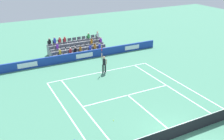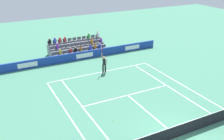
{
  "view_description": "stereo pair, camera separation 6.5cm",
  "coord_description": "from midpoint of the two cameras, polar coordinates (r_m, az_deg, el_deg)",
  "views": [
    {
      "loc": [
        10.31,
        10.56,
        10.78
      ],
      "look_at": [
        -0.14,
        -9.58,
        1.1
      ],
      "focal_mm": 42.32,
      "sensor_mm": 36.0,
      "label": 1
    },
    {
      "loc": [
        10.26,
        10.59,
        10.78
      ],
      "look_at": [
        -0.14,
        -9.58,
        1.1
      ],
      "focal_mm": 42.32,
      "sensor_mm": 36.0,
      "label": 2
    }
  ],
  "objects": [
    {
      "name": "line_doubles_sideline_left",
      "position": [
        20.3,
        -9.63,
        -9.34
      ],
      "size": [
        0.1,
        11.89,
        0.01
      ],
      "primitive_type": "cube",
      "color": "white",
      "rests_on": "ground"
    },
    {
      "name": "stadium_stand",
      "position": [
        32.54,
        -7.62,
        4.6
      ],
      "size": [
        6.82,
        2.85,
        2.2
      ],
      "color": "gray",
      "rests_on": "ground"
    },
    {
      "name": "line_centre_service",
      "position": [
        20.29,
        7.98,
        -9.24
      ],
      "size": [
        0.1,
        6.4,
        0.01
      ],
      "primitive_type": "cube",
      "color": "white",
      "rests_on": "ground"
    },
    {
      "name": "tennis_player",
      "position": [
        26.42,
        -1.81,
        1.35
      ],
      "size": [
        0.51,
        0.4,
        2.85
      ],
      "color": "black",
      "rests_on": "ground"
    },
    {
      "name": "ground_plane",
      "position": [
        18.27,
        13.88,
        -13.86
      ],
      "size": [
        80.0,
        80.0,
        0.0
      ],
      "primitive_type": "plane",
      "color": "#47896B"
    },
    {
      "name": "line_doubles_sideline_right",
      "position": [
        25.25,
        14.66,
        -2.97
      ],
      "size": [
        0.1,
        11.89,
        0.01
      ],
      "primitive_type": "cube",
      "color": "white",
      "rests_on": "ground"
    },
    {
      "name": "line_singles_sideline_right",
      "position": [
        24.42,
        12.24,
        -3.65
      ],
      "size": [
        0.1,
        11.89,
        0.01
      ],
      "primitive_type": "cube",
      "color": "white",
      "rests_on": "ground"
    },
    {
      "name": "sponsor_barrier",
      "position": [
        30.53,
        -6.09,
        3.21
      ],
      "size": [
        19.17,
        0.22,
        0.92
      ],
      "color": "#193899",
      "rests_on": "ground"
    },
    {
      "name": "line_service",
      "position": [
        22.58,
        3.33,
        -5.44
      ],
      "size": [
        8.23,
        0.1,
        0.01
      ],
      "primitive_type": "cube",
      "color": "white",
      "rests_on": "ground"
    },
    {
      "name": "line_singles_sideline_left",
      "position": [
        20.67,
        -6.0,
        -8.47
      ],
      "size": [
        0.1,
        11.89,
        0.01
      ],
      "primitive_type": "cube",
      "color": "white",
      "rests_on": "ground"
    },
    {
      "name": "tennis_net",
      "position": [
        17.98,
        14.03,
        -12.6
      ],
      "size": [
        11.97,
        0.1,
        1.07
      ],
      "color": "#33383D",
      "rests_on": "ground"
    },
    {
      "name": "loose_tennis_ball",
      "position": [
        19.24,
        0.21,
        -10.86
      ],
      "size": [
        0.07,
        0.07,
        0.07
      ],
      "primitive_type": "sphere",
      "color": "#D1E533",
      "rests_on": "ground"
    },
    {
      "name": "line_baseline",
      "position": [
        26.95,
        -2.6,
        -0.49
      ],
      "size": [
        10.97,
        0.1,
        0.01
      ],
      "primitive_type": "cube",
      "color": "white",
      "rests_on": "ground"
    },
    {
      "name": "line_centre_mark",
      "position": [
        26.87,
        -2.51,
        -0.56
      ],
      "size": [
        0.1,
        0.2,
        0.01
      ],
      "primitive_type": "cube",
      "color": "white",
      "rests_on": "ground"
    }
  ]
}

